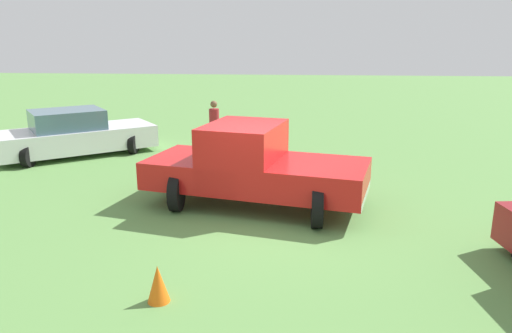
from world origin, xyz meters
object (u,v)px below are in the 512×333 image
Objects in this scene: person_bystander at (214,124)px; sedan_far at (75,134)px; traffic_cone at (158,284)px; pickup_truck at (251,164)px.

sedan_far is at bearing -25.77° from person_bystander.
sedan_far is at bearing -148.59° from traffic_cone.
traffic_cone is (9.20, 0.81, -0.67)m from person_bystander.
pickup_truck is 9.25× the size of traffic_cone.
sedan_far is 4.41m from person_bystander.
person_bystander is 9.26m from traffic_cone.
sedan_far is (-4.24, -6.03, -0.28)m from pickup_truck.
pickup_truck is at bearing -72.71° from sedan_far.
pickup_truck reaches higher than traffic_cone.
pickup_truck is at bearing 72.89° from person_bystander.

